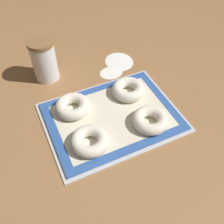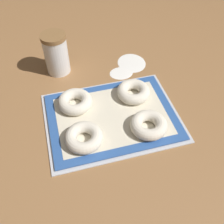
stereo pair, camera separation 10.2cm
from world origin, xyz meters
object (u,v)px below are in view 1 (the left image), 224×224
(bagel_back_left, at_px, (73,106))
(bagel_front_right, at_px, (150,120))
(bagel_front_left, at_px, (90,141))
(bagel_back_right, at_px, (128,90))
(flour_canister, at_px, (44,60))
(baking_tray, at_px, (112,117))

(bagel_back_left, bearing_deg, bagel_front_right, -38.16)
(bagel_front_left, height_order, bagel_front_right, same)
(bagel_front_left, distance_m, bagel_back_right, 0.27)
(flour_canister, bearing_deg, bagel_front_right, -58.22)
(baking_tray, relative_size, bagel_back_right, 3.75)
(baking_tray, distance_m, bagel_front_right, 0.14)
(baking_tray, height_order, bagel_back_right, bagel_back_right)
(bagel_front_right, bearing_deg, baking_tray, 139.34)
(bagel_front_right, height_order, bagel_back_right, same)
(bagel_front_right, height_order, bagel_back_left, same)
(bagel_front_left, relative_size, flour_canister, 0.73)
(bagel_back_right, distance_m, flour_canister, 0.35)
(bagel_front_right, xyz_separation_m, flour_canister, (-0.25, 0.40, 0.05))
(flour_canister, bearing_deg, bagel_back_left, -82.38)
(bagel_front_right, relative_size, bagel_back_left, 1.00)
(bagel_front_right, height_order, flour_canister, flour_canister)
(bagel_back_left, relative_size, flour_canister, 0.73)
(bagel_front_left, distance_m, flour_canister, 0.40)
(bagel_back_right, xyz_separation_m, flour_canister, (-0.25, 0.24, 0.05))
(bagel_back_right, height_order, flour_canister, flour_canister)
(bagel_front_right, relative_size, flour_canister, 0.73)
(bagel_front_right, distance_m, flour_canister, 0.47)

